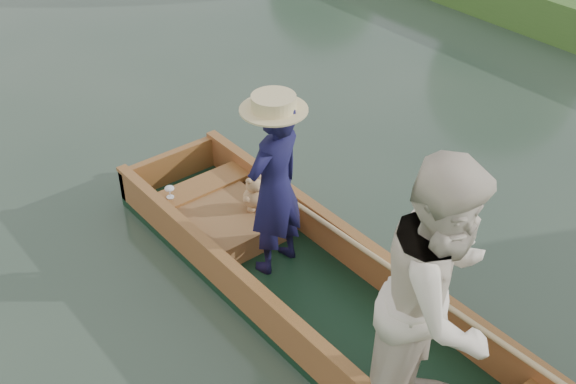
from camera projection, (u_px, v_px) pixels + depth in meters
ground at (335, 323)px, 5.76m from camera, size 120.00×120.00×0.00m
punt at (367, 281)px, 5.03m from camera, size 1.30×5.26×2.14m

